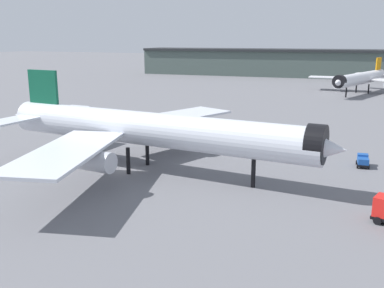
# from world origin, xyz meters

# --- Properties ---
(ground) EXTENTS (900.00, 900.00, 0.00)m
(ground) POSITION_xyz_m (0.00, 0.00, 0.00)
(ground) COLOR slate
(airliner_near_gate) EXTENTS (56.94, 51.95, 14.71)m
(airliner_near_gate) POSITION_xyz_m (3.30, 1.84, 6.47)
(airliner_near_gate) COLOR silver
(airliner_near_gate) RESTS_ON ground
(airliner_far_taxiway) EXTENTS (40.55, 45.45, 12.38)m
(airliner_far_taxiway) POSITION_xyz_m (28.41, 115.77, 5.45)
(airliner_far_taxiway) COLOR white
(airliner_far_taxiway) RESTS_ON ground
(baggage_tug_wing) EXTENTS (2.19, 3.36, 1.85)m
(baggage_tug_wing) POSITION_xyz_m (33.32, 17.25, 0.97)
(baggage_tug_wing) COLOR black
(baggage_tug_wing) RESTS_ON ground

